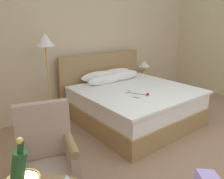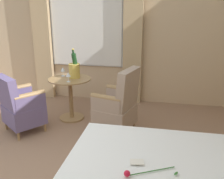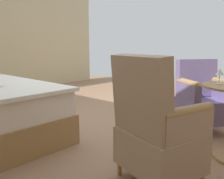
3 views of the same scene
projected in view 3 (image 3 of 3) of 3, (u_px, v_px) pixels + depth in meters
ground_plane at (89, 118)px, 3.77m from camera, size 7.83×7.83×0.00m
wine_glass_near_edge at (220, 72)px, 2.35m from camera, size 0.08×0.08×0.15m
armchair_by_window at (156, 132)px, 1.92m from camera, size 0.70×0.68×1.02m
armchair_facing_bed at (202, 99)px, 3.15m from camera, size 0.75×0.75×0.91m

